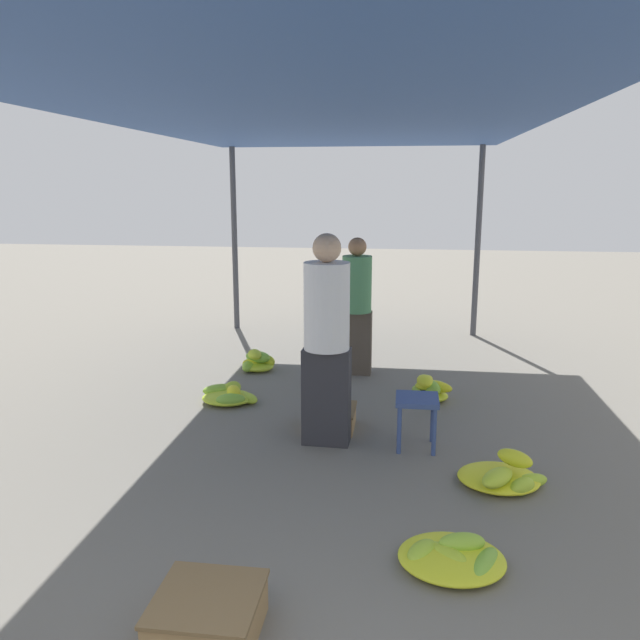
{
  "coord_description": "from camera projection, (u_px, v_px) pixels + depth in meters",
  "views": [
    {
      "loc": [
        0.73,
        -1.04,
        2.09
      ],
      "look_at": [
        0.0,
        4.32,
        0.92
      ],
      "focal_mm": 35.0,
      "sensor_mm": 36.0,
      "label": 1
    }
  ],
  "objects": [
    {
      "name": "banana_pile_right_0",
      "position": [
        429.0,
        389.0,
        6.16
      ],
      "size": [
        0.44,
        0.38,
        0.26
      ],
      "color": "yellow",
      "rests_on": "ground"
    },
    {
      "name": "crate_mid",
      "position": [
        330.0,
        418.0,
        5.47
      ],
      "size": [
        0.44,
        0.44,
        0.19
      ],
      "color": "#9E7A4C",
      "rests_on": "ground"
    },
    {
      "name": "shopper_walking_far",
      "position": [
        327.0,
        337.0,
        4.99
      ],
      "size": [
        0.39,
        0.38,
        1.73
      ],
      "color": "#2D2D33",
      "rests_on": "ground"
    },
    {
      "name": "banana_pile_left_1",
      "position": [
        230.0,
        396.0,
        6.13
      ],
      "size": [
        0.65,
        0.57,
        0.18
      ],
      "color": "#88BB34",
      "rests_on": "ground"
    },
    {
      "name": "banana_pile_left_0",
      "position": [
        256.0,
        362.0,
        7.16
      ],
      "size": [
        0.41,
        0.38,
        0.25
      ],
      "color": "#C9D528",
      "rests_on": "ground"
    },
    {
      "name": "crate_near",
      "position": [
        208.0,
        616.0,
        2.92
      ],
      "size": [
        0.49,
        0.49,
        0.22
      ],
      "color": "#9E7A4C",
      "rests_on": "ground"
    },
    {
      "name": "canopy_post_back_right",
      "position": [
        478.0,
        243.0,
        8.61
      ],
      "size": [
        0.08,
        0.08,
        2.62
      ],
      "primitive_type": "cylinder",
      "color": "#4C4C51",
      "rests_on": "ground"
    },
    {
      "name": "canopy_tarp",
      "position": [
        315.0,
        113.0,
        4.91
      ],
      "size": [
        3.86,
        7.92,
        0.04
      ],
      "primitive_type": "cube",
      "color": "#33569E",
      "rests_on": "canopy_post_front_left"
    },
    {
      "name": "stool",
      "position": [
        417.0,
        407.0,
        5.0
      ],
      "size": [
        0.34,
        0.34,
        0.43
      ],
      "color": "#384C84",
      "rests_on": "ground"
    },
    {
      "name": "shopper_walking_mid",
      "position": [
        357.0,
        304.0,
        6.91
      ],
      "size": [
        0.34,
        0.33,
        1.54
      ],
      "color": "#4C4238",
      "rests_on": "ground"
    },
    {
      "name": "banana_pile_right_1",
      "position": [
        452.0,
        557.0,
        3.48
      ],
      "size": [
        0.6,
        0.53,
        0.17
      ],
      "color": "#ABC92E",
      "rests_on": "ground"
    },
    {
      "name": "canopy_post_back_left",
      "position": [
        235.0,
        240.0,
        9.06
      ],
      "size": [
        0.08,
        0.08,
        2.62
      ],
      "primitive_type": "cylinder",
      "color": "#4C4C51",
      "rests_on": "ground"
    },
    {
      "name": "banana_pile_right_2",
      "position": [
        503.0,
        477.0,
        4.4
      ],
      "size": [
        0.65,
        0.59,
        0.25
      ],
      "color": "#A7C72E",
      "rests_on": "ground"
    }
  ]
}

